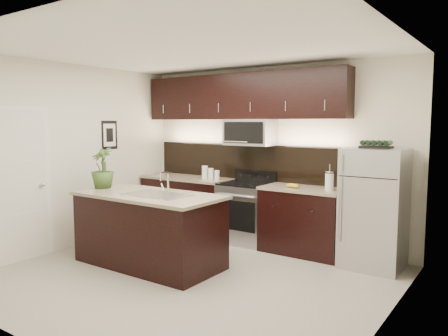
# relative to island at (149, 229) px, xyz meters

# --- Properties ---
(ground) EXTENTS (4.50, 4.50, 0.00)m
(ground) POSITION_rel_island_xyz_m (0.71, -0.06, -0.47)
(ground) COLOR gray
(ground) RESTS_ON ground
(room_walls) EXTENTS (4.52, 4.02, 2.71)m
(room_walls) POSITION_rel_island_xyz_m (0.60, -0.10, 1.22)
(room_walls) COLOR beige
(room_walls) RESTS_ON ground
(counter_run) EXTENTS (3.51, 0.65, 0.94)m
(counter_run) POSITION_rel_island_xyz_m (0.26, 1.63, -0.00)
(counter_run) COLOR black
(counter_run) RESTS_ON ground
(upper_fixtures) EXTENTS (3.49, 0.40, 1.66)m
(upper_fixtures) POSITION_rel_island_xyz_m (0.28, 1.78, 1.67)
(upper_fixtures) COLOR black
(upper_fixtures) RESTS_ON counter_run
(island) EXTENTS (1.96, 0.96, 0.94)m
(island) POSITION_rel_island_xyz_m (0.00, 0.00, 0.00)
(island) COLOR black
(island) RESTS_ON ground
(sink_faucet) EXTENTS (0.84, 0.50, 0.28)m
(sink_faucet) POSITION_rel_island_xyz_m (0.15, 0.01, 0.48)
(sink_faucet) COLOR silver
(sink_faucet) RESTS_ON island
(refrigerator) EXTENTS (0.74, 0.67, 1.53)m
(refrigerator) POSITION_rel_island_xyz_m (2.41, 1.57, 0.29)
(refrigerator) COLOR #B2B2B7
(refrigerator) RESTS_ON ground
(wine_rack) EXTENTS (0.38, 0.23, 0.09)m
(wine_rack) POSITION_rel_island_xyz_m (2.41, 1.57, 1.10)
(wine_rack) COLOR black
(wine_rack) RESTS_ON refrigerator
(plant) EXTENTS (0.32, 0.32, 0.57)m
(plant) POSITION_rel_island_xyz_m (-0.87, -0.01, 0.75)
(plant) COLOR #314B1E
(plant) RESTS_ON island
(canisters) EXTENTS (0.32, 0.10, 0.22)m
(canisters) POSITION_rel_island_xyz_m (-0.20, 1.58, 0.56)
(canisters) COLOR silver
(canisters) RESTS_ON counter_run
(french_press) EXTENTS (0.12, 0.12, 0.34)m
(french_press) POSITION_rel_island_xyz_m (1.81, 1.58, 0.60)
(french_press) COLOR silver
(french_press) RESTS_ON counter_run
(bananas) EXTENTS (0.24, 0.21, 0.06)m
(bananas) POSITION_rel_island_xyz_m (1.26, 1.55, 0.50)
(bananas) COLOR gold
(bananas) RESTS_ON counter_run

